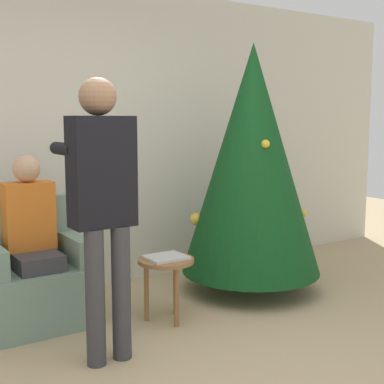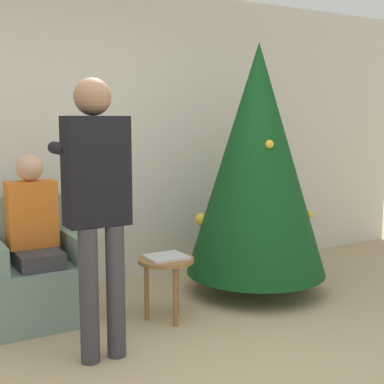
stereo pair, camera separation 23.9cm
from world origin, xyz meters
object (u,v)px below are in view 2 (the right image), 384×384
(christmas_tree, at_px, (257,160))
(person_standing, at_px, (97,193))
(person_seated, at_px, (35,231))
(side_stool, at_px, (166,268))
(armchair, at_px, (36,277))

(christmas_tree, xyz_separation_m, person_standing, (-1.65, -0.56, -0.11))
(person_seated, distance_m, side_stool, 1.02)
(armchair, height_order, person_seated, person_seated)
(side_stool, bearing_deg, person_standing, -152.05)
(armchair, bearing_deg, christmas_tree, -8.62)
(christmas_tree, relative_size, armchair, 2.32)
(person_seated, relative_size, person_standing, 0.71)
(armchair, relative_size, person_seated, 0.74)
(side_stool, bearing_deg, armchair, 149.87)
(armchair, xyz_separation_m, person_seated, (0.00, -0.02, 0.36))
(christmas_tree, xyz_separation_m, side_stool, (-1.00, -0.21, -0.76))
(christmas_tree, xyz_separation_m, person_seated, (-1.85, 0.26, -0.48))
(armchair, relative_size, person_standing, 0.53)
(armchair, height_order, side_stool, armchair)
(christmas_tree, height_order, side_stool, christmas_tree)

